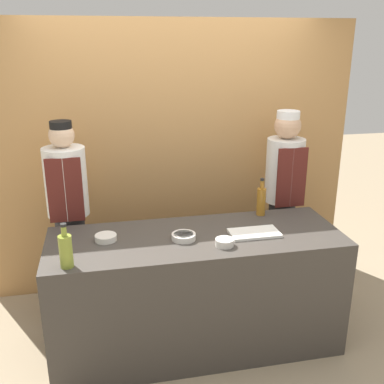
% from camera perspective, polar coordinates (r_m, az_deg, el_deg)
% --- Properties ---
extents(ground_plane, '(14.00, 14.00, 0.00)m').
position_cam_1_polar(ground_plane, '(3.68, 0.50, -18.47)').
color(ground_plane, tan).
extents(cabinet_wall, '(3.30, 0.18, 2.40)m').
position_cam_1_polar(cabinet_wall, '(4.11, -2.64, 4.36)').
color(cabinet_wall, '#B7844C').
rests_on(cabinet_wall, ground_plane).
extents(counter, '(2.10, 0.75, 0.90)m').
position_cam_1_polar(counter, '(3.42, 0.53, -12.47)').
color(counter, '#3D3833').
rests_on(counter, ground_plane).
extents(sauce_bowl_green, '(0.17, 0.17, 0.04)m').
position_cam_1_polar(sauce_bowl_green, '(3.15, -1.07, -5.64)').
color(sauce_bowl_green, silver).
rests_on(sauce_bowl_green, counter).
extents(sauce_bowl_white, '(0.13, 0.13, 0.05)m').
position_cam_1_polar(sauce_bowl_white, '(3.06, 4.16, -6.34)').
color(sauce_bowl_white, silver).
rests_on(sauce_bowl_white, counter).
extents(sauce_bowl_red, '(0.15, 0.15, 0.04)m').
position_cam_1_polar(sauce_bowl_red, '(3.19, -10.90, -5.68)').
color(sauce_bowl_red, silver).
rests_on(sauce_bowl_red, counter).
extents(cutting_board, '(0.36, 0.20, 0.02)m').
position_cam_1_polar(cutting_board, '(3.26, 7.92, -5.18)').
color(cutting_board, white).
rests_on(cutting_board, counter).
extents(bottle_amber, '(0.07, 0.07, 0.30)m').
position_cam_1_polar(bottle_amber, '(3.58, 8.79, -1.09)').
color(bottle_amber, '#9E661E').
rests_on(bottle_amber, counter).
extents(bottle_oil, '(0.08, 0.08, 0.29)m').
position_cam_1_polar(bottle_oil, '(2.86, -15.74, -7.13)').
color(bottle_oil, olive).
rests_on(bottle_oil, counter).
extents(chef_left, '(0.33, 0.33, 1.65)m').
position_cam_1_polar(chef_left, '(3.72, -15.35, -2.76)').
color(chef_left, '#28282D').
rests_on(chef_left, ground_plane).
extents(chef_right, '(0.32, 0.32, 1.67)m').
position_cam_1_polar(chef_right, '(4.01, 11.46, -0.53)').
color(chef_right, '#28282D').
rests_on(chef_right, ground_plane).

